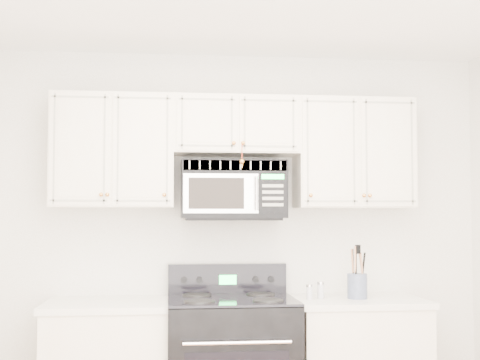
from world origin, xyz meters
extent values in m
cube|color=white|center=(0.00, 1.75, 1.30)|extent=(3.50, 0.01, 2.60)
cube|color=white|center=(0.00, -1.75, 1.30)|extent=(3.50, 0.01, 2.60)
cube|color=white|center=(-0.80, 1.44, 0.90)|extent=(0.86, 0.65, 0.04)
cube|color=white|center=(0.80, 1.44, 0.90)|extent=(0.86, 0.65, 0.04)
cylinder|color=silver|center=(-0.04, 1.02, 0.72)|extent=(0.64, 0.02, 0.02)
cube|color=black|center=(-0.04, 1.40, 0.93)|extent=(0.81, 0.70, 0.02)
cube|color=black|center=(-0.04, 1.71, 1.03)|extent=(0.81, 0.08, 0.21)
cube|color=#29FF5F|center=(-0.04, 1.67, 1.03)|extent=(0.12, 0.00, 0.06)
cube|color=silver|center=(-0.82, 1.58, 1.90)|extent=(0.80, 0.33, 0.75)
cube|color=silver|center=(0.82, 1.58, 1.90)|extent=(0.80, 0.33, 0.75)
cube|color=silver|center=(0.00, 1.58, 2.08)|extent=(0.84, 0.33, 0.39)
sphere|color=#D88E3F|center=(-0.84, 1.40, 1.60)|extent=(0.03, 0.03, 0.03)
sphere|color=#D88E3F|center=(-0.48, 1.40, 1.60)|extent=(0.03, 0.03, 0.03)
sphere|color=#D88E3F|center=(0.48, 1.40, 1.60)|extent=(0.03, 0.03, 0.03)
sphere|color=#D88E3F|center=(0.84, 1.40, 1.60)|extent=(0.03, 0.03, 0.03)
sphere|color=#D88E3F|center=(-0.03, 1.40, 1.94)|extent=(0.03, 0.03, 0.03)
sphere|color=#D88E3F|center=(0.03, 1.40, 1.94)|extent=(0.03, 0.03, 0.03)
cylinder|color=red|center=(0.02, 1.40, 1.88)|extent=(0.00, 0.00, 0.12)
sphere|color=#D88E3F|center=(0.02, 1.40, 1.82)|extent=(0.04, 0.04, 0.04)
cube|color=black|center=(-0.02, 1.58, 1.64)|extent=(0.70, 0.35, 0.39)
cube|color=#9C9A8F|center=(-0.02, 1.41, 1.79)|extent=(0.68, 0.01, 0.07)
cube|color=silver|center=(-0.11, 1.40, 1.61)|extent=(0.49, 0.01, 0.26)
cube|color=black|center=(-0.14, 1.39, 1.61)|extent=(0.36, 0.01, 0.20)
cube|color=black|center=(0.23, 1.40, 1.61)|extent=(0.19, 0.01, 0.26)
cube|color=#29FF5F|center=(0.23, 1.39, 1.72)|extent=(0.15, 0.00, 0.03)
cylinder|color=silver|center=(0.12, 1.36, 1.61)|extent=(0.02, 0.02, 0.22)
cylinder|color=slate|center=(0.79, 1.40, 1.00)|extent=(0.13, 0.13, 0.16)
cylinder|color=#B17653|center=(0.82, 1.40, 1.08)|extent=(0.01, 0.01, 0.28)
cylinder|color=black|center=(0.77, 1.43, 1.09)|extent=(0.01, 0.01, 0.30)
cylinder|color=#B17653|center=(0.77, 1.37, 1.10)|extent=(0.01, 0.01, 0.33)
cylinder|color=black|center=(0.82, 1.40, 1.08)|extent=(0.01, 0.01, 0.28)
cylinder|color=#B17653|center=(0.77, 1.43, 1.09)|extent=(0.01, 0.01, 0.30)
cylinder|color=black|center=(0.77, 1.37, 1.10)|extent=(0.01, 0.01, 0.33)
cylinder|color=#B17653|center=(0.82, 1.40, 1.08)|extent=(0.01, 0.01, 0.28)
cylinder|color=#B7B6C0|center=(0.55, 1.45, 0.97)|extent=(0.04, 0.04, 0.09)
cylinder|color=silver|center=(0.55, 1.45, 1.02)|extent=(0.05, 0.05, 0.02)
cylinder|color=#B7B6C0|center=(0.47, 1.39, 0.96)|extent=(0.04, 0.04, 0.08)
cylinder|color=silver|center=(0.47, 1.39, 1.01)|extent=(0.04, 0.04, 0.02)
camera|label=1|loc=(-0.45, -2.92, 1.47)|focal=50.00mm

